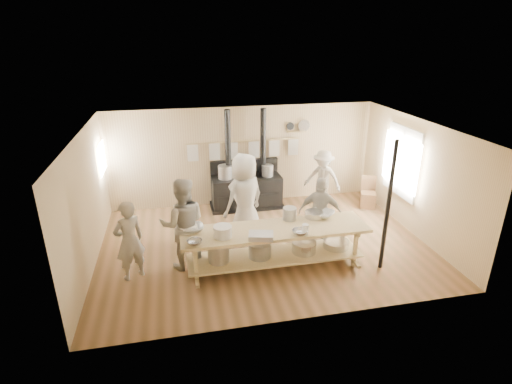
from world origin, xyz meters
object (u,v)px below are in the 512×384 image
at_px(cook_far_left, 129,241).
at_px(cook_by_window, 323,179).
at_px(cook_center, 245,198).
at_px(roasting_pan, 261,236).
at_px(cook_left, 183,224).
at_px(chair, 368,198).
at_px(stove, 246,188).
at_px(cook_right, 320,213).
at_px(prep_table, 274,244).

bearing_deg(cook_far_left, cook_by_window, 178.22).
xyz_separation_m(cook_center, roasting_pan, (0.01, -1.58, -0.10)).
xyz_separation_m(cook_far_left, cook_by_window, (4.69, 2.47, -0.01)).
bearing_deg(cook_center, roasting_pan, 60.91).
height_order(cook_left, cook_by_window, cook_left).
relative_size(cook_center, chair, 2.42).
xyz_separation_m(stove, cook_left, (-1.71, -2.63, 0.40)).
relative_size(chair, roasting_pan, 1.84).
distance_m(chair, roasting_pan, 4.46).
distance_m(cook_far_left, cook_right, 3.89).
bearing_deg(cook_right, cook_center, 2.06).
height_order(chair, roasting_pan, roasting_pan).
height_order(stove, cook_center, stove).
distance_m(cook_left, cook_by_window, 4.35).
bearing_deg(cook_center, cook_left, 2.69).
height_order(cook_far_left, cook_right, cook_right).
relative_size(cook_left, roasting_pan, 4.15).
relative_size(cook_by_window, roasting_pan, 3.44).
distance_m(stove, cook_center, 1.87).
relative_size(cook_right, roasting_pan, 3.50).
distance_m(cook_center, cook_by_window, 2.75).
xyz_separation_m(cook_center, chair, (3.52, 1.10, -0.75)).
relative_size(stove, cook_far_left, 1.66).
xyz_separation_m(cook_right, roasting_pan, (-1.51, -0.97, 0.12)).
distance_m(cook_far_left, chair, 6.27).
distance_m(prep_table, cook_center, 1.38).
height_order(prep_table, chair, prep_table).
height_order(prep_table, cook_far_left, cook_far_left).
xyz_separation_m(prep_table, cook_far_left, (-2.70, 0.20, 0.26)).
relative_size(stove, roasting_pan, 5.83).
relative_size(cook_center, cook_right, 1.27).
distance_m(prep_table, chair, 3.95).
bearing_deg(cook_by_window, cook_right, -71.95).
distance_m(stove, cook_far_left, 3.91).
bearing_deg(cook_right, prep_table, 52.67).
bearing_deg(stove, prep_table, -90.04).
relative_size(prep_table, cook_center, 1.81).
bearing_deg(cook_right, chair, -115.63).
bearing_deg(chair, prep_table, -121.56).
relative_size(stove, cook_left, 1.40).
bearing_deg(cook_center, stove, -130.87).
bearing_deg(roasting_pan, cook_by_window, 52.20).
xyz_separation_m(prep_table, roasting_pan, (-0.34, -0.33, 0.38)).
bearing_deg(chair, roasting_pan, -120.78).
distance_m(cook_center, chair, 3.76).
height_order(prep_table, cook_center, cook_center).
relative_size(prep_table, roasting_pan, 8.07).
bearing_deg(roasting_pan, cook_far_left, 167.30).
height_order(cook_by_window, roasting_pan, cook_by_window).
distance_m(prep_table, roasting_pan, 0.61).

